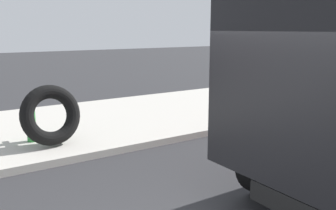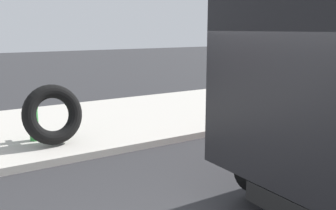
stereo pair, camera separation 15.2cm
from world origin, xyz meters
name	(u,v)px [view 1 (the left image)]	position (x,y,z in m)	size (l,w,h in m)	color
sidewalk_curb	(37,131)	(0.00, 6.50, 0.07)	(36.00, 5.00, 0.15)	#BCB7AD
fire_hydrant	(31,121)	(-0.37, 5.40, 0.60)	(0.22, 0.51, 0.84)	#2D8438
loose_tire	(51,115)	(-0.09, 4.89, 0.79)	(1.25, 1.25, 0.28)	black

